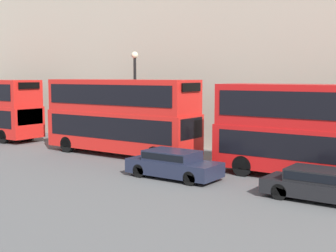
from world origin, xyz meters
The scene contains 6 objects.
bus_leading centered at (1.60, 4.18, 2.42)m, with size 2.59×10.19×4.39m.
bus_second_in_queue centered at (1.60, 16.35, 2.51)m, with size 2.59×10.12×4.56m.
car_dark_sedan centered at (-1.80, 3.15, 0.66)m, with size 1.79×4.59×1.23m.
car_hatchback centered at (-1.80, 10.14, 0.70)m, with size 1.84×4.45×1.31m.
street_lamp centered at (3.71, 16.96, 3.91)m, with size 0.44×0.44×6.32m.
pedestrian centered at (3.97, 9.54, 0.79)m, with size 0.36×0.36×1.70m.
Camera 1 is at (-19.51, -2.16, 4.78)m, focal length 50.00 mm.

